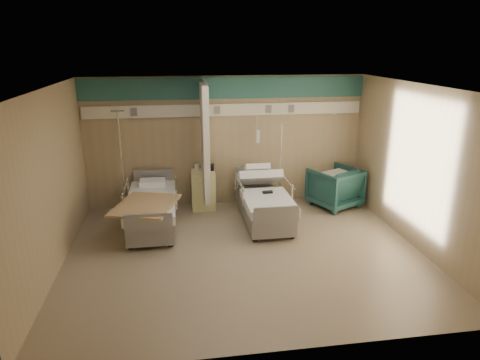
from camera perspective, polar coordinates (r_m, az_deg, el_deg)
name	(u,v)px	position (r m, az deg, el deg)	size (l,w,h in m)	color
ground	(245,253)	(7.45, 0.62, -9.66)	(6.00, 5.00, 0.00)	gray
room_walls	(241,144)	(7.04, 0.09, 4.88)	(6.04, 5.04, 2.82)	tan
bed_right	(264,207)	(8.59, 3.19, -3.56)	(1.00, 2.16, 0.63)	white
bed_left	(152,213)	(8.44, -11.64, -4.30)	(1.00, 2.16, 0.63)	white
bedside_cabinet	(203,190)	(9.25, -4.93, -1.30)	(0.50, 0.48, 0.85)	#E2DE8D
visitor_armchair	(335,187)	(9.56, 12.52, -0.96)	(0.93, 0.96, 0.87)	#1D4845
waffle_blanket	(338,167)	(9.40, 12.96, 1.71)	(0.63, 0.56, 0.07)	white
iv_stand_right	(280,191)	(9.32, 5.32, -1.46)	(0.33, 0.33, 1.84)	silver
iv_stand_left	(125,193)	(9.29, -15.14, -1.64)	(0.39, 0.39, 2.17)	silver
call_remote	(268,192)	(8.40, 3.69, -1.62)	(0.20, 0.09, 0.04)	black
tan_blanket	(146,205)	(7.90, -12.46, -3.30)	(0.98, 1.24, 0.04)	tan
toiletry_bag	(209,167)	(9.14, -4.21, 1.70)	(0.23, 0.15, 0.12)	black
white_cup	(197,167)	(9.13, -5.76, 1.68)	(0.10, 0.10, 0.14)	white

